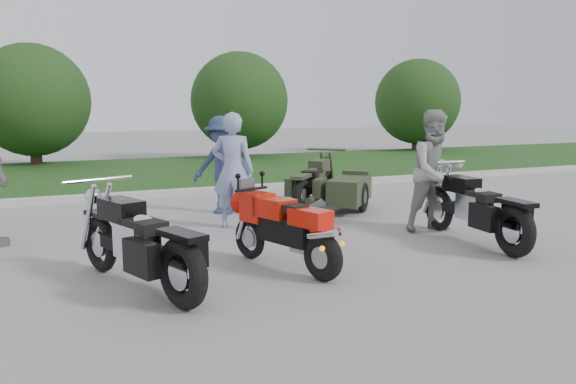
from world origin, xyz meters
name	(u,v)px	position (x,y,z in m)	size (l,w,h in m)	color
ground	(285,263)	(0.00, 0.00, 0.00)	(80.00, 80.00, 0.00)	gray
curb	(180,193)	(0.00, 6.00, 0.07)	(60.00, 0.30, 0.15)	#B7B5AC
grass_strip	(148,173)	(0.00, 10.15, 0.07)	(60.00, 8.00, 0.14)	#2F551D
tree_mid_left	(32,100)	(-3.00, 13.50, 2.19)	(3.60, 3.60, 4.00)	#3F2B1C
tree_mid_right	(240,101)	(4.00, 13.50, 2.19)	(3.60, 3.60, 4.00)	#3F2B1C
tree_far_right	(417,102)	(12.00, 13.50, 2.19)	(3.60, 3.60, 4.00)	#3F2B1C
sportbike_red	(286,228)	(-0.11, -0.28, 0.53)	(0.80, 1.84, 0.91)	black
cruiser_left	(142,247)	(-1.87, -0.38, 0.49)	(1.07, 2.41, 0.97)	black
cruiser_right	(478,212)	(3.00, -0.21, 0.49)	(0.48, 2.47, 0.95)	black
cruiser_sidecar	(334,188)	(2.35, 3.01, 0.44)	(2.05, 2.20, 0.94)	black
person_stripe	(233,170)	(0.06, 2.32, 0.96)	(0.70, 0.46, 1.92)	#8B96BE
person_grey	(436,171)	(2.97, 0.76, 0.98)	(0.95, 0.74, 1.96)	gray
person_denim	(223,165)	(0.27, 3.59, 0.92)	(1.19, 0.68, 1.84)	navy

